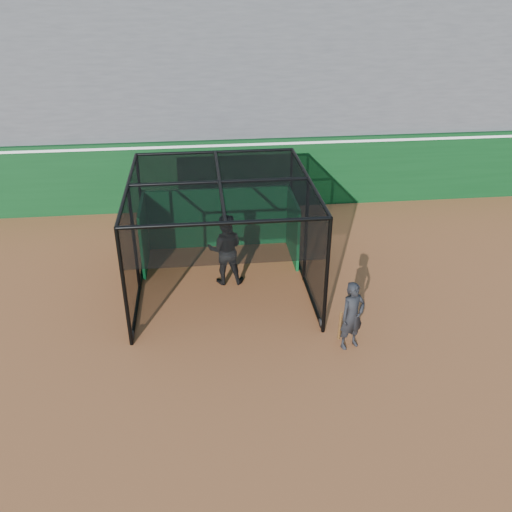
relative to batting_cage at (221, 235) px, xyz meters
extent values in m
plane|color=#96532B|center=(-0.03, -3.08, -1.49)|extent=(120.00, 120.00, 0.00)
cube|color=#093513|center=(-0.03, 5.42, -0.24)|extent=(50.00, 0.45, 2.50)
cube|color=white|center=(-0.03, 5.42, 0.86)|extent=(50.00, 0.50, 0.08)
cube|color=#4C4C4F|center=(-0.03, 9.30, 2.38)|extent=(50.00, 7.85, 7.75)
cube|color=#06451C|center=(0.00, 2.33, -0.54)|extent=(4.41, 0.10, 1.90)
cylinder|color=black|center=(-2.27, -2.28, -1.38)|extent=(0.08, 0.22, 0.22)
cylinder|color=black|center=(2.27, -2.28, -1.38)|extent=(0.08, 0.22, 0.22)
cylinder|color=black|center=(-2.27, 2.25, -1.38)|extent=(0.08, 0.22, 0.22)
cylinder|color=black|center=(2.27, 2.25, -1.38)|extent=(0.08, 0.22, 0.22)
imported|color=black|center=(0.10, 0.12, -0.48)|extent=(1.02, 0.82, 2.01)
imported|color=black|center=(2.75, -3.09, -0.65)|extent=(0.71, 0.59, 1.67)
cylinder|color=#593819|center=(2.50, -3.04, -0.94)|extent=(0.15, 0.37, 0.99)
camera|label=1|loc=(-0.50, -12.83, 6.29)|focal=38.00mm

